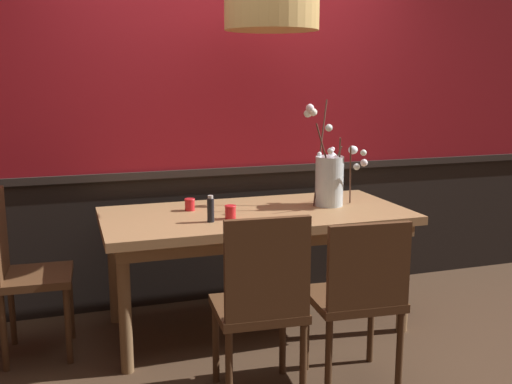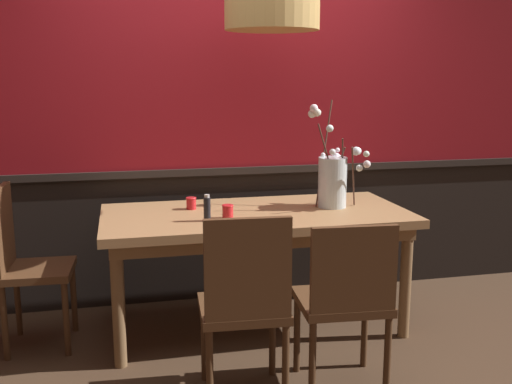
% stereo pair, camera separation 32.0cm
% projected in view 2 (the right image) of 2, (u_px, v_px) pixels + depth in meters
% --- Properties ---
extents(ground_plane, '(24.00, 24.00, 0.00)m').
position_uv_depth(ground_plane, '(256.00, 326.00, 3.83)').
color(ground_plane, '#422D1E').
extents(back_wall, '(5.77, 0.14, 2.69)m').
position_uv_depth(back_wall, '(236.00, 113.00, 4.16)').
color(back_wall, black).
rests_on(back_wall, ground).
extents(dining_table, '(1.90, 0.89, 0.76)m').
position_uv_depth(dining_table, '(256.00, 225.00, 3.70)').
color(dining_table, '#997047').
rests_on(dining_table, ground).
extents(chair_near_side_left, '(0.45, 0.43, 0.97)m').
position_uv_depth(chair_near_side_left, '(245.00, 299.00, 2.84)').
color(chair_near_side_left, '#4C301C').
rests_on(chair_near_side_left, ground).
extents(chair_head_west_end, '(0.42, 0.42, 0.97)m').
position_uv_depth(chair_head_west_end, '(24.00, 259.00, 3.45)').
color(chair_head_west_end, '#4C301C').
rests_on(chair_head_west_end, ground).
extents(chair_near_side_right, '(0.47, 0.44, 0.90)m').
position_uv_depth(chair_near_side_right, '(346.00, 296.00, 2.94)').
color(chair_near_side_right, '#4C301C').
rests_on(chair_near_side_right, ground).
extents(chair_far_side_left, '(0.45, 0.40, 0.90)m').
position_uv_depth(chair_far_side_left, '(197.00, 220.00, 4.50)').
color(chair_far_side_left, '#4C301C').
rests_on(chair_far_side_left, ground).
extents(vase_with_blossoms, '(0.32, 0.36, 0.68)m').
position_uv_depth(vase_with_blossoms, '(333.00, 180.00, 3.79)').
color(vase_with_blossoms, silver).
rests_on(vase_with_blossoms, dining_table).
extents(candle_holder_nearer_center, '(0.07, 0.07, 0.08)m').
position_uv_depth(candle_holder_nearer_center, '(191.00, 203.00, 3.74)').
color(candle_holder_nearer_center, red).
rests_on(candle_holder_nearer_center, dining_table).
extents(candle_holder_nearer_edge, '(0.07, 0.07, 0.08)m').
position_uv_depth(candle_holder_nearer_edge, '(228.00, 211.00, 3.50)').
color(candle_holder_nearer_edge, red).
rests_on(candle_holder_nearer_edge, dining_table).
extents(condiment_bottle, '(0.04, 0.04, 0.16)m').
position_uv_depth(condiment_bottle, '(207.00, 208.00, 3.43)').
color(condiment_bottle, black).
rests_on(condiment_bottle, dining_table).
extents(pendant_lamp, '(0.56, 0.56, 0.83)m').
position_uv_depth(pendant_lamp, '(272.00, 11.00, 3.47)').
color(pendant_lamp, tan).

